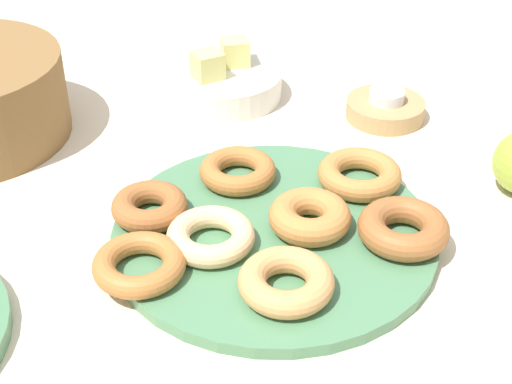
{
  "coord_description": "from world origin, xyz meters",
  "views": [
    {
      "loc": [
        -0.39,
        -0.47,
        0.48
      ],
      "look_at": [
        0.0,
        0.03,
        0.04
      ],
      "focal_mm": 53.03,
      "sensor_mm": 36.0,
      "label": 1
    }
  ],
  "objects_px": {
    "donut_4": "(403,228)",
    "candle_holder": "(385,109)",
    "fruit_bowl": "(225,84)",
    "donut_5": "(139,264)",
    "tealight": "(387,96)",
    "melon_chunk_left": "(208,65)",
    "donut_1": "(360,174)",
    "donut_7": "(310,216)",
    "donut_2": "(238,171)",
    "donut_3": "(150,206)",
    "donut_plate": "(274,234)",
    "donut_0": "(286,281)",
    "melon_chunk_right": "(235,52)",
    "donut_6": "(211,236)"
  },
  "relations": [
    {
      "from": "donut_6",
      "to": "tealight",
      "type": "xyz_separation_m",
      "value": [
        0.34,
        0.09,
        0.01
      ]
    },
    {
      "from": "donut_7",
      "to": "tealight",
      "type": "height_order",
      "value": "donut_7"
    },
    {
      "from": "donut_1",
      "to": "donut_7",
      "type": "distance_m",
      "value": 0.1
    },
    {
      "from": "donut_2",
      "to": "donut_4",
      "type": "height_order",
      "value": "donut_4"
    },
    {
      "from": "donut_6",
      "to": "melon_chunk_left",
      "type": "distance_m",
      "value": 0.33
    },
    {
      "from": "donut_1",
      "to": "melon_chunk_right",
      "type": "relative_size",
      "value": 2.57
    },
    {
      "from": "donut_plate",
      "to": "donut_6",
      "type": "height_order",
      "value": "donut_6"
    },
    {
      "from": "melon_chunk_left",
      "to": "melon_chunk_right",
      "type": "relative_size",
      "value": 1.0
    },
    {
      "from": "donut_0",
      "to": "donut_4",
      "type": "xyz_separation_m",
      "value": [
        0.14,
        -0.01,
        0.0
      ]
    },
    {
      "from": "donut_3",
      "to": "donut_7",
      "type": "relative_size",
      "value": 0.94
    },
    {
      "from": "donut_0",
      "to": "candle_holder",
      "type": "xyz_separation_m",
      "value": [
        0.33,
        0.19,
        -0.01
      ]
    },
    {
      "from": "donut_plate",
      "to": "donut_7",
      "type": "height_order",
      "value": "donut_7"
    },
    {
      "from": "donut_3",
      "to": "candle_holder",
      "type": "relative_size",
      "value": 0.78
    },
    {
      "from": "donut_1",
      "to": "melon_chunk_left",
      "type": "xyz_separation_m",
      "value": [
        -0.01,
        0.28,
        0.03
      ]
    },
    {
      "from": "tealight",
      "to": "fruit_bowl",
      "type": "distance_m",
      "value": 0.22
    },
    {
      "from": "donut_0",
      "to": "donut_3",
      "type": "bearing_deg",
      "value": 101.43
    },
    {
      "from": "donut_3",
      "to": "melon_chunk_left",
      "type": "distance_m",
      "value": 0.28
    },
    {
      "from": "donut_plate",
      "to": "donut_0",
      "type": "height_order",
      "value": "donut_0"
    },
    {
      "from": "donut_5",
      "to": "fruit_bowl",
      "type": "relative_size",
      "value": 0.57
    },
    {
      "from": "donut_1",
      "to": "donut_5",
      "type": "bearing_deg",
      "value": 176.05
    },
    {
      "from": "donut_1",
      "to": "tealight",
      "type": "distance_m",
      "value": 0.18
    },
    {
      "from": "donut_plate",
      "to": "fruit_bowl",
      "type": "height_order",
      "value": "fruit_bowl"
    },
    {
      "from": "donut_3",
      "to": "donut_7",
      "type": "distance_m",
      "value": 0.17
    },
    {
      "from": "donut_6",
      "to": "melon_chunk_right",
      "type": "relative_size",
      "value": 2.44
    },
    {
      "from": "donut_5",
      "to": "melon_chunk_right",
      "type": "distance_m",
      "value": 0.42
    },
    {
      "from": "fruit_bowl",
      "to": "melon_chunk_left",
      "type": "distance_m",
      "value": 0.05
    },
    {
      "from": "donut_4",
      "to": "tealight",
      "type": "height_order",
      "value": "donut_4"
    },
    {
      "from": "donut_7",
      "to": "donut_5",
      "type": "bearing_deg",
      "value": 165.12
    },
    {
      "from": "tealight",
      "to": "melon_chunk_left",
      "type": "relative_size",
      "value": 1.27
    },
    {
      "from": "donut_6",
      "to": "fruit_bowl",
      "type": "bearing_deg",
      "value": 51.5
    },
    {
      "from": "donut_3",
      "to": "candle_holder",
      "type": "distance_m",
      "value": 0.37
    },
    {
      "from": "donut_2",
      "to": "donut_3",
      "type": "relative_size",
      "value": 1.08
    },
    {
      "from": "donut_4",
      "to": "melon_chunk_left",
      "type": "bearing_deg",
      "value": 85.28
    },
    {
      "from": "fruit_bowl",
      "to": "donut_5",
      "type": "bearing_deg",
      "value": -137.97
    },
    {
      "from": "donut_plate",
      "to": "melon_chunk_right",
      "type": "relative_size",
      "value": 9.22
    },
    {
      "from": "donut_3",
      "to": "candle_holder",
      "type": "bearing_deg",
      "value": 2.13
    },
    {
      "from": "donut_6",
      "to": "donut_7",
      "type": "height_order",
      "value": "donut_7"
    },
    {
      "from": "melon_chunk_left",
      "to": "donut_2",
      "type": "bearing_deg",
      "value": -116.4
    },
    {
      "from": "donut_5",
      "to": "candle_holder",
      "type": "bearing_deg",
      "value": 11.48
    },
    {
      "from": "donut_1",
      "to": "candle_holder",
      "type": "distance_m",
      "value": 0.18
    },
    {
      "from": "donut_plate",
      "to": "melon_chunk_left",
      "type": "distance_m",
      "value": 0.32
    },
    {
      "from": "donut_0",
      "to": "melon_chunk_right",
      "type": "height_order",
      "value": "melon_chunk_right"
    },
    {
      "from": "donut_2",
      "to": "fruit_bowl",
      "type": "height_order",
      "value": "same"
    },
    {
      "from": "donut_4",
      "to": "candle_holder",
      "type": "xyz_separation_m",
      "value": [
        0.19,
        0.2,
        -0.02
      ]
    },
    {
      "from": "donut_4",
      "to": "donut_6",
      "type": "height_order",
      "value": "donut_4"
    },
    {
      "from": "donut_4",
      "to": "donut_6",
      "type": "xyz_separation_m",
      "value": [
        -0.16,
        0.11,
        -0.0
      ]
    },
    {
      "from": "donut_2",
      "to": "fruit_bowl",
      "type": "bearing_deg",
      "value": 57.47
    },
    {
      "from": "donut_1",
      "to": "donut_5",
      "type": "xyz_separation_m",
      "value": [
        -0.27,
        0.02,
        -0.0
      ]
    },
    {
      "from": "fruit_bowl",
      "to": "donut_7",
      "type": "bearing_deg",
      "value": -111.13
    },
    {
      "from": "donut_6",
      "to": "melon_chunk_right",
      "type": "xyz_separation_m",
      "value": [
        0.24,
        0.28,
        0.03
      ]
    }
  ]
}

